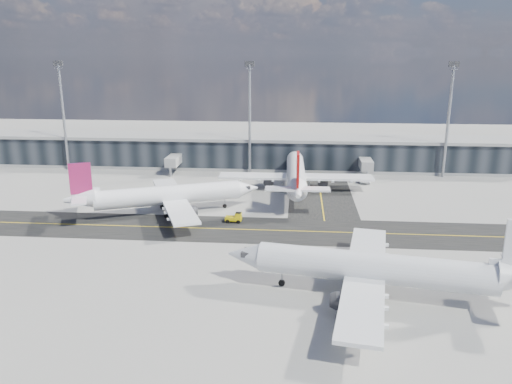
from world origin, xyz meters
TOP-DOWN VIEW (x-y plane):
  - ground at (0.00, 0.00)m, footprint 300.00×300.00m
  - taxiway_lanes at (3.91, 10.74)m, footprint 180.00×63.00m
  - terminal_concourse at (0.04, 54.93)m, footprint 152.00×19.80m
  - floodlight_masts at (0.00, 48.00)m, footprint 102.50×0.70m
  - airliner_af at (-13.17, 12.01)m, footprint 36.55×31.61m
  - airliner_redtail at (12.31, 30.48)m, footprint 35.65×41.90m
  - airliner_near at (23.39, -20.18)m, footprint 40.33×34.54m
  - baggage_tug at (1.15, 7.77)m, footprint 3.15×1.75m
  - service_van at (29.28, 40.70)m, footprint 3.41×6.29m

SIDE VIEW (x-z plane):
  - ground at x=0.00m, z-range 0.00..0.00m
  - taxiway_lanes at x=3.91m, z-range -0.01..0.03m
  - service_van at x=29.28m, z-range 0.00..1.67m
  - baggage_tug at x=1.15m, z-range 0.00..1.92m
  - airliner_af at x=-13.17m, z-range -1.91..9.37m
  - airliner_near at x=23.39m, z-range -2.03..9.93m
  - terminal_concourse at x=0.04m, z-range -0.31..8.49m
  - airliner_redtail at x=12.31m, z-range -2.11..10.33m
  - floodlight_masts at x=0.00m, z-range 1.16..30.06m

